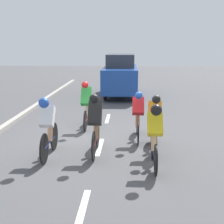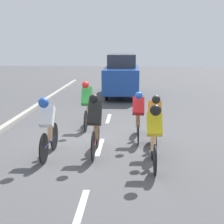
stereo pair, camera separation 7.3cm
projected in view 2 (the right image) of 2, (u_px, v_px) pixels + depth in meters
ground_plane at (101, 142)px, 8.68m from camera, size 60.00×60.00×0.00m
lane_stripe_near at (81, 209)px, 5.12m from camera, size 0.12×1.40×0.01m
lane_stripe_mid at (100, 147)px, 8.24m from camera, size 0.12×1.40×0.01m
lane_stripe_far at (109, 118)px, 11.36m from camera, size 0.12×1.40×0.01m
cyclist_orange at (154, 122)px, 7.75m from camera, size 0.33×1.71×1.48m
cyclist_green at (87, 103)px, 9.95m from camera, size 0.33×1.63×1.54m
cyclist_red at (138, 115)px, 8.69m from camera, size 0.33×1.69×1.42m
cyclist_white at (48, 125)px, 7.33m from camera, size 0.33×1.68×1.50m
cyclist_black at (95, 123)px, 7.50m from camera, size 0.33×1.67×1.55m
cyclist_yellow at (154, 134)px, 6.68m from camera, size 0.32×1.63×1.47m
support_car at (122, 75)px, 16.20m from camera, size 1.70×4.49×2.15m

